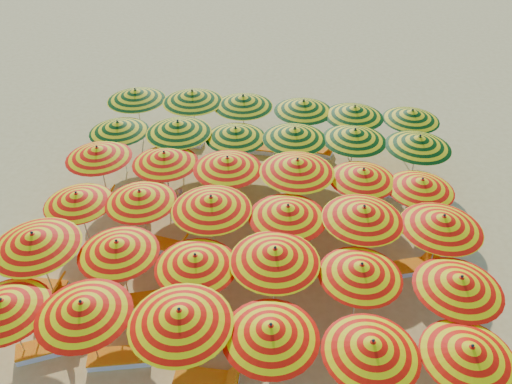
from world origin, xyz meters
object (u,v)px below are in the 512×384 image
Objects in this scene: umbrella_10 at (361,270)px; beachgoer_a at (181,203)px; umbrella_11 at (460,283)px; umbrella_21 at (297,166)px; umbrella_24 at (118,127)px; lounger_1 at (122,357)px; umbrella_4 at (372,347)px; umbrella_19 at (165,158)px; umbrella_5 at (470,352)px; umbrella_15 at (288,212)px; lounger_0 at (50,347)px; lounger_6 at (146,300)px; umbrella_32 at (243,101)px; lounger_9 at (270,264)px; lounger_16 at (184,141)px; lounger_12 at (216,209)px; lounger_15 at (393,190)px; umbrella_9 at (275,255)px; umbrella_17 at (443,222)px; umbrella_2 at (180,317)px; lounger_2 at (208,380)px; umbrella_13 at (140,196)px; lounger_11 at (94,199)px; umbrella_14 at (211,203)px; umbrella_34 at (354,112)px; umbrella_16 at (363,213)px; lounger_5 at (41,287)px; umbrella_31 at (193,96)px; umbrella_23 at (421,184)px; lounger_13 at (342,216)px; lounger_17 at (255,148)px; umbrella_26 at (236,133)px; lounger_18 at (314,150)px; umbrella_7 at (118,247)px; lounger_8 at (199,256)px; umbrella_12 at (77,198)px; lounger_7 at (164,246)px; umbrella_0 at (3,306)px; umbrella_29 at (419,142)px; umbrella_25 at (178,127)px; umbrella_1 at (83,308)px; lounger_14 at (224,178)px; umbrella_18 at (98,152)px; umbrella_28 at (355,135)px; umbrella_22 at (363,175)px; umbrella_6 at (34,240)px.

umbrella_10 is 7.50m from beachgoer_a.
umbrella_21 is at bearing 134.81° from umbrella_11.
umbrella_24 is 1.64× the size of lounger_1.
umbrella_4 is 9.85m from umbrella_19.
umbrella_5 is 6.28m from umbrella_15.
umbrella_21 reaches higher than lounger_0.
umbrella_19 is 5.19m from lounger_6.
umbrella_32 is 1.47× the size of lounger_9.
umbrella_5 is 15.03m from lounger_16.
lounger_15 is at bearing 15.78° from lounger_12.
umbrella_17 is (4.82, 2.04, -0.05)m from umbrella_9.
lounger_6 is at bearing 17.18° from lounger_0.
lounger_2 is at bearing -19.28° from umbrella_2.
umbrella_13 is 4.02m from lounger_11.
umbrella_14 reaches higher than umbrella_34.
umbrella_16 is 1.15× the size of umbrella_19.
lounger_9 is (7.03, 1.90, 0.00)m from lounger_5.
umbrella_17 is 10.00m from lounger_1.
umbrella_31 is 2.05× the size of beachgoer_a.
umbrella_23 is 12.04m from lounger_11.
lounger_2 is at bearing -119.17° from umbrella_9.
lounger_11 is at bearing -0.91° from lounger_15.
lounger_13 is (2.40, 2.74, 0.00)m from lounger_9.
umbrella_10 reaches higher than lounger_17.
umbrella_26 reaches higher than lounger_18.
umbrella_11 is at bearing -1.27° from umbrella_7.
umbrella_32 is at bearing 100.40° from lounger_8.
umbrella_12 is 1.38× the size of lounger_0.
umbrella_0 is at bearing -109.23° from lounger_7.
umbrella_29 is at bearing 38.50° from umbrella_0.
umbrella_25 is (-6.69, 6.51, 0.21)m from umbrella_10.
lounger_15 is at bearing -1.50° from umbrella_26.
umbrella_0 is 5.70m from lounger_7.
lounger_14 is at bearing 77.53° from umbrella_1.
lounger_13 is (1.90, 2.52, -2.12)m from umbrella_15.
lounger_7 is (2.66, 4.63, -1.99)m from umbrella_0.
umbrella_29 is at bearing 70.48° from umbrella_10.
umbrella_21 is at bearing 175.04° from lounger_13.
umbrella_18 reaches higher than umbrella_13.
umbrella_26 is 1.50× the size of lounger_12.
umbrella_24 is 3.46m from umbrella_31.
umbrella_2 is 7.16m from lounger_12.
umbrella_26 is at bearing -47.02° from umbrella_31.
umbrella_21 is 3.24m from umbrella_28.
umbrella_19 is at bearing -132.45° from lounger_14.
umbrella_32 is (-2.54, 4.62, -0.08)m from umbrella_21.
umbrella_10 is 3.82m from lounger_9.
umbrella_22 is at bearing 60.04° from lounger_2.
umbrella_2 is at bearing -179.29° from umbrella_5.
umbrella_6 is 10.55m from umbrella_22.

